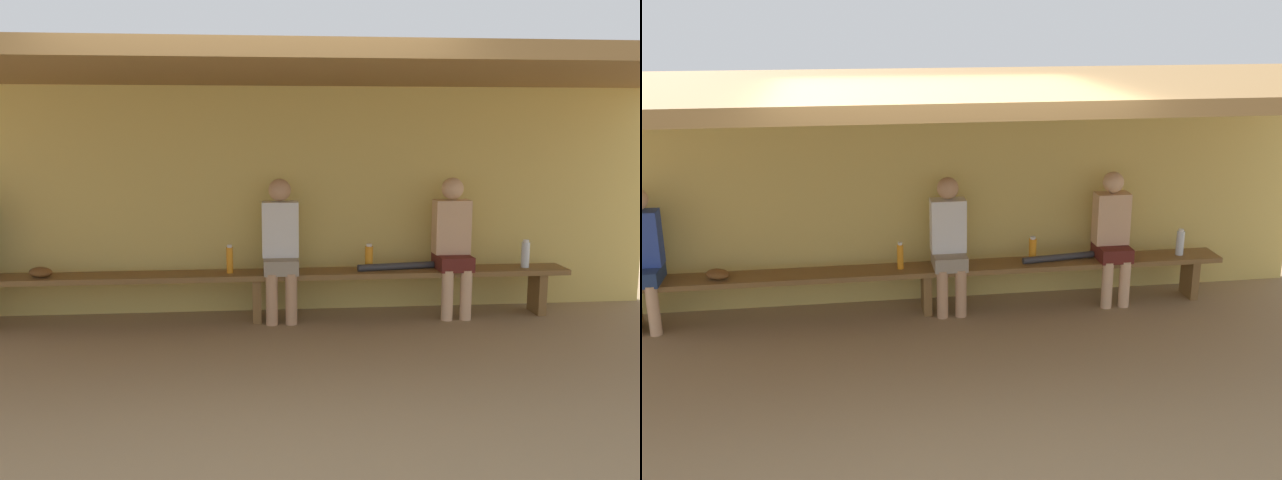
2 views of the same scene
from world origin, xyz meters
TOP-DOWN VIEW (x-y plane):
  - ground_plane at (0.00, 0.00)m, footprint 24.00×24.00m
  - back_wall at (0.00, 2.00)m, footprint 8.00×0.20m
  - dugout_roof at (0.00, 0.70)m, footprint 8.00×2.80m
  - bench at (0.00, 1.55)m, footprint 6.00×0.36m
  - player_in_blue at (0.23, 1.55)m, footprint 0.34×0.42m
  - player_rightmost at (1.88, 1.55)m, footprint 0.34×0.42m
  - water_bottle_green at (-0.25, 1.55)m, footprint 0.06×0.06m
  - water_bottle_clear at (2.61, 1.55)m, footprint 0.08×0.08m
  - water_bottle_orange at (1.08, 1.60)m, footprint 0.08×0.08m
  - baseball_glove_tan at (-1.96, 1.53)m, footprint 0.29×0.27m
  - baseball_bat at (1.33, 1.55)m, footprint 0.76×0.17m

SIDE VIEW (x-z plane):
  - ground_plane at x=0.00m, z-range 0.00..0.00m
  - bench at x=0.00m, z-range 0.16..0.62m
  - baseball_bat at x=1.33m, z-range 0.46..0.53m
  - baseball_glove_tan at x=-1.96m, z-range 0.46..0.55m
  - water_bottle_orange at x=1.08m, z-range 0.45..0.70m
  - water_bottle_green at x=-0.25m, z-range 0.45..0.72m
  - water_bottle_clear at x=2.61m, z-range 0.45..0.73m
  - player_in_blue at x=0.23m, z-range 0.06..1.40m
  - player_rightmost at x=1.88m, z-range 0.06..1.40m
  - back_wall at x=0.00m, z-range 0.00..2.20m
  - dugout_roof at x=0.00m, z-range 2.20..2.32m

